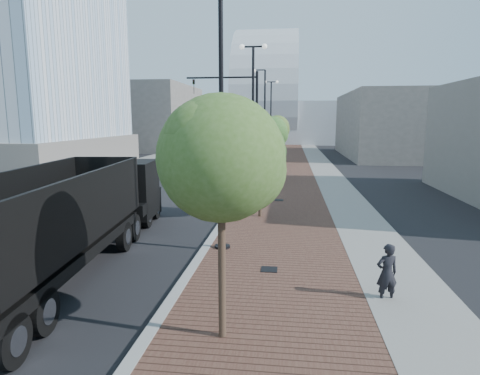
# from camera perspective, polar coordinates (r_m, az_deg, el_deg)

# --- Properties ---
(sidewalk) EXTENTS (7.00, 140.00, 0.12)m
(sidewalk) POSITION_cam_1_polar(r_m,az_deg,el_deg) (44.20, 7.66, 3.44)
(sidewalk) COLOR #4C2D23
(sidewalk) RESTS_ON ground
(concrete_strip) EXTENTS (2.40, 140.00, 0.13)m
(concrete_strip) POSITION_cam_1_polar(r_m,az_deg,el_deg) (44.32, 11.16, 3.36)
(concrete_strip) COLOR slate
(concrete_strip) RESTS_ON ground
(curb) EXTENTS (0.30, 140.00, 0.14)m
(curb) POSITION_cam_1_polar(r_m,az_deg,el_deg) (44.30, 3.13, 3.53)
(curb) COLOR gray
(curb) RESTS_ON ground
(west_sidewalk) EXTENTS (4.00, 140.00, 0.12)m
(west_sidewalk) POSITION_cam_1_polar(r_m,az_deg,el_deg) (46.99, -12.93, 3.64)
(west_sidewalk) COLOR slate
(west_sidewalk) RESTS_ON ground
(dump_truck) EXTENTS (3.62, 13.50, 3.29)m
(dump_truck) POSITION_cam_1_polar(r_m,az_deg,el_deg) (15.89, -19.05, -3.03)
(dump_truck) COLOR black
(dump_truck) RESTS_ON ground
(white_sedan) EXTENTS (2.09, 5.22, 1.69)m
(white_sedan) POSITION_cam_1_polar(r_m,az_deg,el_deg) (28.23, -4.28, 1.67)
(white_sedan) COLOR white
(white_sedan) RESTS_ON ground
(dark_car_mid) EXTENTS (4.10, 5.61, 1.42)m
(dark_car_mid) POSITION_cam_1_polar(r_m,az_deg,el_deg) (45.83, -3.59, 4.53)
(dark_car_mid) COLOR black
(dark_car_mid) RESTS_ON ground
(dark_car_far) EXTENTS (3.35, 4.88, 1.31)m
(dark_car_far) POSITION_cam_1_polar(r_m,az_deg,el_deg) (50.12, 0.88, 4.92)
(dark_car_far) COLOR black
(dark_car_far) RESTS_ON ground
(pedestrian) EXTENTS (0.66, 0.52, 1.58)m
(pedestrian) POSITION_cam_1_polar(r_m,az_deg,el_deg) (11.33, 19.93, -11.26)
(pedestrian) COLOR black
(pedestrian) RESTS_ON ground
(streetlight_1) EXTENTS (1.44, 0.56, 9.21)m
(streetlight_1) POSITION_cam_1_polar(r_m,az_deg,el_deg) (14.18, -3.07, 8.07)
(streetlight_1) COLOR black
(streetlight_1) RESTS_ON ground
(streetlight_2) EXTENTS (1.72, 0.56, 9.28)m
(streetlight_2) POSITION_cam_1_polar(r_m,az_deg,el_deg) (26.06, 1.83, 9.80)
(streetlight_2) COLOR black
(streetlight_2) RESTS_ON ground
(streetlight_3) EXTENTS (1.44, 0.56, 9.21)m
(streetlight_3) POSITION_cam_1_polar(r_m,az_deg,el_deg) (38.04, 3.30, 8.99)
(streetlight_3) COLOR black
(streetlight_3) RESTS_ON ground
(streetlight_4) EXTENTS (1.72, 0.56, 9.28)m
(streetlight_4) POSITION_cam_1_polar(r_m,az_deg,el_deg) (50.01, 4.35, 9.66)
(streetlight_4) COLOR black
(streetlight_4) RESTS_ON ground
(traffic_mast) EXTENTS (5.09, 0.20, 8.00)m
(traffic_mast) POSITION_cam_1_polar(r_m,az_deg,el_deg) (29.14, 0.58, 10.10)
(traffic_mast) COLOR black
(traffic_mast) RESTS_ON ground
(tree_0) EXTENTS (2.59, 2.58, 5.23)m
(tree_0) POSITION_cam_1_polar(r_m,az_deg,el_deg) (8.12, -2.32, 4.03)
(tree_0) COLOR #382619
(tree_0) RESTS_ON ground
(tree_1) EXTENTS (2.36, 2.31, 4.57)m
(tree_1) POSITION_cam_1_polar(r_m,az_deg,el_deg) (19.07, 3.05, 5.62)
(tree_1) COLOR #382619
(tree_1) RESTS_ON ground
(tree_2) EXTENTS (2.41, 2.36, 4.94)m
(tree_2) POSITION_cam_1_polar(r_m,az_deg,el_deg) (31.02, 4.60, 7.75)
(tree_2) COLOR #382619
(tree_2) RESTS_ON ground
(tree_3) EXTENTS (2.59, 2.57, 5.13)m
(tree_3) POSITION_cam_1_polar(r_m,az_deg,el_deg) (43.01, 5.29, 8.35)
(tree_3) COLOR #382619
(tree_3) RESTS_ON ground
(tower_podium) EXTENTS (19.00, 19.00, 3.00)m
(tower_podium) POSITION_cam_1_polar(r_m,az_deg,el_deg) (45.05, -29.88, 4.21)
(tower_podium) COLOR slate
(tower_podium) RESTS_ON ground
(convention_center) EXTENTS (50.00, 30.00, 50.00)m
(convention_center) POSITION_cam_1_polar(r_m,az_deg,el_deg) (89.10, 3.86, 10.37)
(convention_center) COLOR #B1B7BC
(convention_center) RESTS_ON ground
(commercial_block_nw) EXTENTS (14.00, 20.00, 10.00)m
(commercial_block_nw) POSITION_cam_1_polar(r_m,az_deg,el_deg) (67.95, -12.94, 9.57)
(commercial_block_nw) COLOR #625D58
(commercial_block_nw) RESTS_ON ground
(commercial_block_ne) EXTENTS (12.00, 22.00, 8.00)m
(commercial_block_ne) POSITION_cam_1_polar(r_m,az_deg,el_deg) (55.52, 20.80, 8.21)
(commercial_block_ne) COLOR #5D5954
(commercial_block_ne) RESTS_ON ground
(utility_cover_1) EXTENTS (0.50, 0.50, 0.02)m
(utility_cover_1) POSITION_cam_1_polar(r_m,az_deg,el_deg) (12.81, 4.12, -11.39)
(utility_cover_1) COLOR black
(utility_cover_1) RESTS_ON sidewalk
(utility_cover_2) EXTENTS (0.50, 0.50, 0.02)m
(utility_cover_2) POSITION_cam_1_polar(r_m,az_deg,el_deg) (23.41, 5.49, -1.76)
(utility_cover_2) COLOR black
(utility_cover_2) RESTS_ON sidewalk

